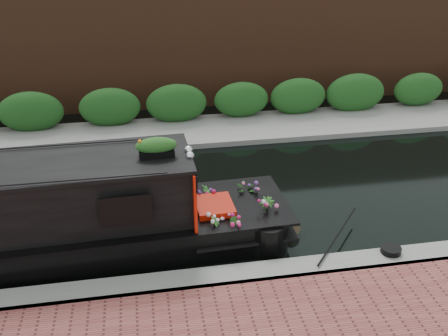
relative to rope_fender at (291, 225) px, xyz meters
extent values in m
plane|color=black|center=(-2.07, 1.75, -0.16)|extent=(80.00, 80.00, 0.00)
cube|color=gray|center=(-2.07, -1.55, -0.16)|extent=(40.00, 0.60, 0.50)
cube|color=gray|center=(-2.07, 5.95, -0.16)|extent=(40.00, 2.40, 0.34)
cube|color=#1C4D1A|center=(-2.07, 6.85, -0.16)|extent=(40.00, 1.10, 2.80)
cube|color=#512F1B|center=(-2.07, 8.95, -0.16)|extent=(40.00, 1.00, 8.00)
cube|color=red|center=(-2.25, 0.00, 1.23)|extent=(0.12, 1.71, 1.32)
cube|color=black|center=(-3.54, -0.87, 1.30)|extent=(0.88, 0.06, 0.54)
cube|color=red|center=(-1.74, 0.00, 0.52)|extent=(0.81, 0.90, 0.49)
sphere|color=white|center=(-2.24, -0.14, 1.99)|extent=(0.18, 0.18, 0.18)
sphere|color=white|center=(-2.24, 0.14, 1.99)|extent=(0.18, 0.18, 0.18)
cube|color=black|center=(-2.88, 0.00, 2.04)|extent=(0.70, 0.29, 0.14)
ellipsoid|color=orange|center=(-2.88, 0.00, 2.23)|extent=(0.76, 0.30, 0.23)
imported|color=#286220|center=(-1.82, -0.60, 0.54)|extent=(0.30, 0.33, 0.52)
imported|color=#286220|center=(-1.41, -0.69, 0.54)|extent=(0.36, 0.37, 0.52)
imported|color=#286220|center=(-0.86, 0.61, 0.55)|extent=(0.63, 0.61, 0.53)
imported|color=#286220|center=(-0.64, -0.17, 0.57)|extent=(0.46, 0.46, 0.59)
imported|color=#286220|center=(-1.82, 0.66, 0.57)|extent=(0.28, 0.35, 0.58)
cylinder|color=brown|center=(0.00, 0.00, 0.00)|extent=(0.32, 0.37, 0.32)
cylinder|color=black|center=(1.68, -1.42, 0.15)|extent=(0.42, 0.42, 0.12)
camera|label=1|loc=(-3.09, -9.00, 6.28)|focal=40.00mm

